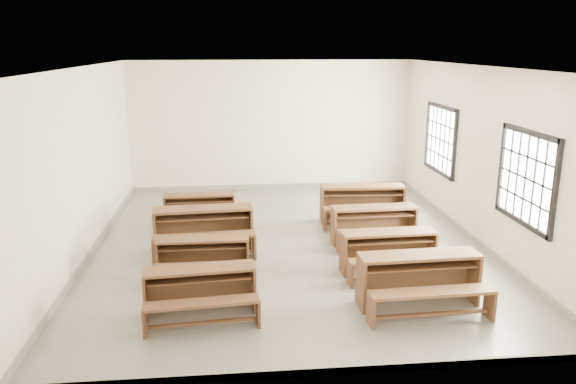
{
  "coord_description": "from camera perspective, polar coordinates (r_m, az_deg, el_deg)",
  "views": [
    {
      "loc": [
        -0.96,
        -9.67,
        3.56
      ],
      "look_at": [
        0.0,
        0.0,
        1.0
      ],
      "focal_mm": 35.0,
      "sensor_mm": 36.0,
      "label": 1
    }
  ],
  "objects": [
    {
      "name": "desk_set_4",
      "position": [
        8.07,
        13.23,
        -8.38
      ],
      "size": [
        1.72,
        0.94,
        0.76
      ],
      "rotation": [
        0.0,
        0.0,
        0.04
      ],
      "color": "brown",
      "rests_on": "ground"
    },
    {
      "name": "room",
      "position": [
        9.83,
        0.52,
        6.47
      ],
      "size": [
        8.5,
        8.5,
        3.2
      ],
      "color": "slate",
      "rests_on": "ground"
    },
    {
      "name": "desk_set_5",
      "position": [
        9.14,
        10.25,
        -5.74
      ],
      "size": [
        1.55,
        0.85,
        0.68
      ],
      "rotation": [
        0.0,
        0.0,
        0.04
      ],
      "color": "brown",
      "rests_on": "ground"
    },
    {
      "name": "desk_set_0",
      "position": [
        7.73,
        -8.9,
        -9.65
      ],
      "size": [
        1.55,
        0.9,
        0.67
      ],
      "rotation": [
        0.0,
        0.0,
        0.09
      ],
      "color": "brown",
      "rests_on": "ground"
    },
    {
      "name": "desk_set_2",
      "position": [
        10.04,
        -8.57,
        -3.43
      ],
      "size": [
        1.79,
        1.01,
        0.78
      ],
      "rotation": [
        0.0,
        0.0,
        0.07
      ],
      "color": "brown",
      "rests_on": "ground"
    },
    {
      "name": "desk_set_6",
      "position": [
        10.41,
        8.78,
        -3.07
      ],
      "size": [
        1.57,
        0.85,
        0.7
      ],
      "rotation": [
        0.0,
        0.0,
        0.03
      ],
      "color": "brown",
      "rests_on": "ground"
    },
    {
      "name": "desk_set_3",
      "position": [
        11.49,
        -8.97,
        -1.54
      ],
      "size": [
        1.44,
        0.77,
        0.64
      ],
      "rotation": [
        0.0,
        0.0,
        0.03
      ],
      "color": "brown",
      "rests_on": "ground"
    },
    {
      "name": "desk_set_7",
      "position": [
        11.61,
        7.58,
        -0.92
      ],
      "size": [
        1.76,
        0.98,
        0.77
      ],
      "rotation": [
        0.0,
        0.0,
        -0.06
      ],
      "color": "brown",
      "rests_on": "ground"
    },
    {
      "name": "desk_set_1",
      "position": [
        8.91,
        -8.63,
        -6.36
      ],
      "size": [
        1.44,
        0.75,
        0.65
      ],
      "rotation": [
        0.0,
        0.0,
        -0.0
      ],
      "color": "brown",
      "rests_on": "ground"
    }
  ]
}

